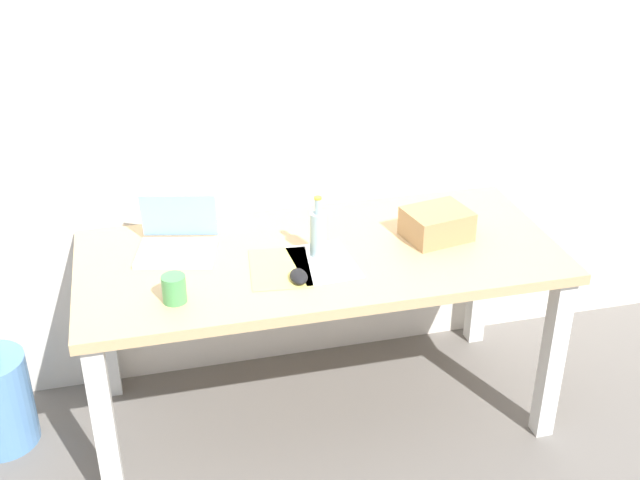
{
  "coord_description": "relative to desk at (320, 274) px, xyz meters",
  "views": [
    {
      "loc": [
        -0.62,
        -2.49,
        2.15
      ],
      "look_at": [
        0.0,
        0.0,
        0.79
      ],
      "focal_mm": 44.67,
      "sensor_mm": 36.0,
      "label": 1
    }
  ],
  "objects": [
    {
      "name": "back_wall",
      "position": [
        0.0,
        0.45,
        0.65
      ],
      "size": [
        5.2,
        0.08,
        2.6
      ],
      "primitive_type": "cube",
      "color": "silver",
      "rests_on": "ground"
    },
    {
      "name": "ground_plane",
      "position": [
        0.0,
        0.0,
        -0.65
      ],
      "size": [
        8.0,
        8.0,
        0.0
      ],
      "primitive_type": "plane",
      "color": "slate"
    },
    {
      "name": "computer_mouse",
      "position": [
        -0.12,
        -0.18,
        0.11
      ],
      "size": [
        0.07,
        0.1,
        0.03
      ],
      "primitive_type": "ellipsoid",
      "rotation": [
        0.0,
        0.0,
        -0.05
      ],
      "color": "black",
      "rests_on": "desk"
    },
    {
      "name": "paper_yellow_folder",
      "position": [
        -0.17,
        -0.09,
        0.1
      ],
      "size": [
        0.24,
        0.32,
        0.0
      ],
      "primitive_type": "cube",
      "rotation": [
        0.0,
        0.0,
        -0.12
      ],
      "color": "#F4E06B",
      "rests_on": "desk"
    },
    {
      "name": "laptop_left",
      "position": [
        -0.51,
        0.14,
        0.13
      ],
      "size": [
        0.33,
        0.3,
        0.19
      ],
      "color": "silver",
      "rests_on": "desk"
    },
    {
      "name": "paper_sheet_center",
      "position": [
        -0.01,
        -0.08,
        0.1
      ],
      "size": [
        0.23,
        0.31,
        0.0
      ],
      "primitive_type": "cube",
      "rotation": [
        0.0,
        0.0,
        0.06
      ],
      "color": "white",
      "rests_on": "desk"
    },
    {
      "name": "coffee_mug",
      "position": [
        -0.55,
        -0.21,
        0.14
      ],
      "size": [
        0.08,
        0.08,
        0.09
      ],
      "primitive_type": "cylinder",
      "color": "#4C9E56",
      "rests_on": "desk"
    },
    {
      "name": "desk",
      "position": [
        0.0,
        0.0,
        0.0
      ],
      "size": [
        1.76,
        0.78,
        0.74
      ],
      "color": "tan",
      "rests_on": "ground"
    },
    {
      "name": "cardboard_box",
      "position": [
        0.46,
        0.01,
        0.15
      ],
      "size": [
        0.26,
        0.23,
        0.11
      ],
      "primitive_type": "cube",
      "rotation": [
        0.0,
        0.0,
        0.19
      ],
      "color": "tan",
      "rests_on": "desk"
    },
    {
      "name": "beer_bottle",
      "position": [
        -0.01,
        -0.02,
        0.19
      ],
      "size": [
        0.06,
        0.06,
        0.24
      ],
      "color": "#99B7C1",
      "rests_on": "desk"
    }
  ]
}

